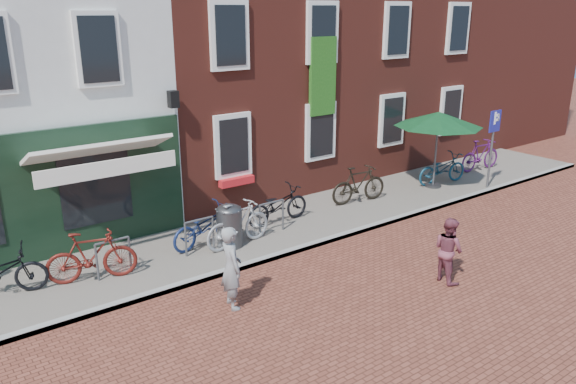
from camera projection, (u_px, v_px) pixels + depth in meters
ground at (284, 258)px, 12.81m from camera, size 80.00×80.00×0.00m
sidewalk at (281, 227)px, 14.51m from camera, size 24.00×3.00×0.10m
building_brick_mid at (204, 23)px, 17.73m from camera, size 6.00×8.00×10.00m
building_brick_right at (345, 21)px, 21.12m from camera, size 6.00×8.00×10.00m
filler_right at (453, 31)px, 24.95m from camera, size 7.00×8.00×9.00m
litter_bin at (229, 223)px, 13.02m from camera, size 0.60×0.60×1.10m
parking_sign at (493, 135)px, 17.03m from camera, size 0.50×0.08×2.43m
parasol at (439, 116)px, 16.91m from camera, size 2.68×2.68×2.47m
woman at (231, 267)px, 10.47m from camera, size 0.49×0.66×1.63m
boy at (448, 250)px, 11.54m from camera, size 0.62×0.75×1.39m
bicycle_1 at (91, 256)px, 11.37m from camera, size 1.87×1.01×1.08m
bicycle_2 at (205, 226)px, 13.11m from camera, size 1.94×0.95×0.97m
bicycle_3 at (238, 224)px, 13.07m from camera, size 1.84×0.70×1.08m
bicycle_4 at (278, 205)px, 14.48m from camera, size 1.87×0.69×0.97m
bicycle_5 at (359, 184)px, 16.02m from camera, size 1.86×0.76×1.08m
bicycle_6 at (442, 169)px, 17.79m from camera, size 1.93×0.91×0.97m
bicycle_7 at (480, 155)px, 19.24m from camera, size 1.84×0.66×1.08m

